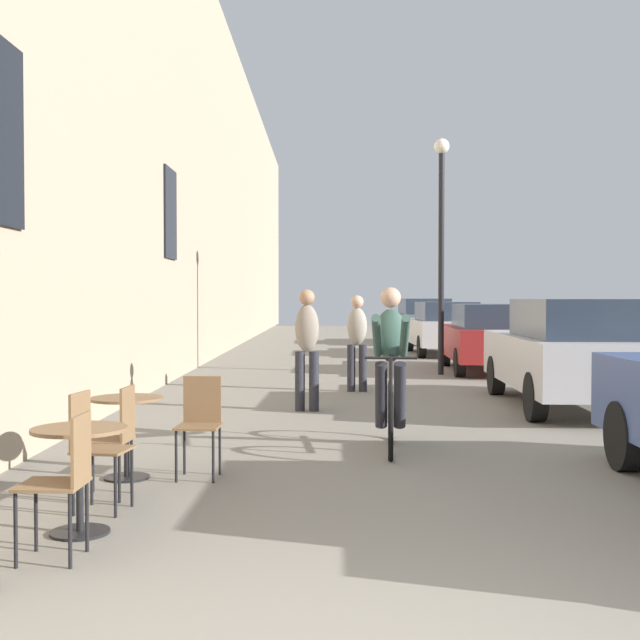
{
  "coord_description": "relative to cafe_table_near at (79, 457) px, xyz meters",
  "views": [
    {
      "loc": [
        -0.25,
        -2.94,
        1.59
      ],
      "look_at": [
        -0.36,
        12.59,
        1.18
      ],
      "focal_mm": 45.87,
      "sensor_mm": 36.0,
      "label": 1
    }
  ],
  "objects": [
    {
      "name": "building_facade_left",
      "position": [
        -1.54,
        11.46,
        4.37
      ],
      "size": [
        0.54,
        68.0,
        9.79
      ],
      "color": "tan",
      "rests_on": "ground_plane"
    },
    {
      "name": "cafe_table_near",
      "position": [
        0.0,
        0.0,
        0.0
      ],
      "size": [
        0.64,
        0.64,
        0.72
      ],
      "color": "black",
      "rests_on": "ground_plane"
    },
    {
      "name": "cafe_chair_near_toward_street",
      "position": [
        -0.08,
        0.59,
        -0.0
      ],
      "size": [
        0.43,
        0.43,
        0.89
      ],
      "color": "black",
      "rests_on": "ground_plane"
    },
    {
      "name": "cafe_chair_near_toward_wall",
      "position": [
        0.08,
        -0.55,
        -0.0
      ],
      "size": [
        0.39,
        0.39,
        0.89
      ],
      "color": "black",
      "rests_on": "ground_plane"
    },
    {
      "name": "cafe_table_mid",
      "position": [
        -0.09,
        1.69,
        0.0
      ],
      "size": [
        0.64,
        0.64,
        0.72
      ],
      "color": "black",
      "rests_on": "ground_plane"
    },
    {
      "name": "cafe_chair_mid_toward_street",
      "position": [
        0.54,
        1.76,
        -0.0
      ],
      "size": [
        0.4,
        0.4,
        0.89
      ],
      "color": "black",
      "rests_on": "ground_plane"
    },
    {
      "name": "cafe_chair_mid_toward_wall",
      "position": [
        -0.02,
        1.0,
        -0.0
      ],
      "size": [
        0.4,
        0.4,
        0.89
      ],
      "color": "black",
      "rests_on": "ground_plane"
    },
    {
      "name": "cyclist_on_bicycle",
      "position": [
        2.35,
        3.21,
        0.29
      ],
      "size": [
        0.52,
        1.76,
        1.74
      ],
      "color": "black",
      "rests_on": "ground_plane"
    },
    {
      "name": "pedestrian_near",
      "position": [
        1.4,
        6.01,
        0.45
      ],
      "size": [
        0.36,
        0.27,
        1.71
      ],
      "color": "#26262D",
      "rests_on": "ground_plane"
    },
    {
      "name": "pedestrian_mid",
      "position": [
        2.2,
        8.41,
        0.4
      ],
      "size": [
        0.37,
        0.29,
        1.64
      ],
      "color": "#26262D",
      "rests_on": "ground_plane"
    },
    {
      "name": "street_lamp",
      "position": [
        4.06,
        11.53,
        2.59
      ],
      "size": [
        0.32,
        0.32,
        4.9
      ],
      "color": "black",
      "rests_on": "ground_plane"
    },
    {
      "name": "parked_car_second",
      "position": [
        5.25,
        6.34,
        0.3
      ],
      "size": [
        2.0,
        4.5,
        1.58
      ],
      "color": "#B7B7BC",
      "rests_on": "ground_plane"
    },
    {
      "name": "parked_car_third",
      "position": [
        5.19,
        12.18,
        0.24
      ],
      "size": [
        1.88,
        4.19,
        1.47
      ],
      "color": "maroon",
      "rests_on": "ground_plane"
    },
    {
      "name": "parked_car_fourth",
      "position": [
        4.98,
        17.48,
        0.25
      ],
      "size": [
        1.82,
        4.21,
        1.49
      ],
      "color": "#B7B7BC",
      "rests_on": "ground_plane"
    },
    {
      "name": "parked_car_fifth",
      "position": [
        5.08,
        23.39,
        0.3
      ],
      "size": [
        1.95,
        4.47,
        1.58
      ],
      "color": "#595960",
      "rests_on": "ground_plane"
    }
  ]
}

